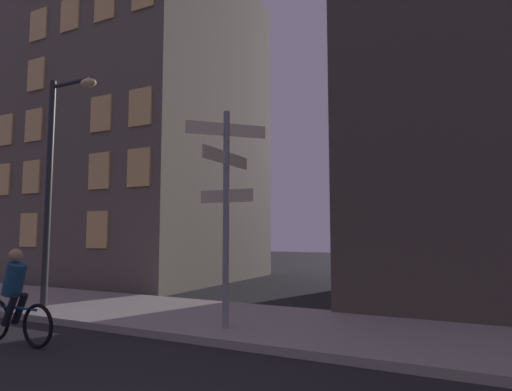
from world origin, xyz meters
TOP-DOWN VIEW (x-y plane):
  - sidewalk_kerb at (0.00, 6.79)m, footprint 40.00×3.42m
  - signpost at (-1.45, 5.85)m, footprint 1.13×1.61m
  - street_lamp at (-6.39, 5.97)m, footprint 1.55×0.28m
  - cyclist at (-4.37, 3.72)m, footprint 1.82×0.32m
  - building_left_block at (-9.80, 12.96)m, footprint 8.41×7.98m

SIDE VIEW (x-z plane):
  - sidewalk_kerb at x=0.00m, z-range 0.00..0.14m
  - cyclist at x=-4.37m, z-range -0.06..1.55m
  - signpost at x=-1.45m, z-range 0.54..4.61m
  - street_lamp at x=-6.39m, z-range 0.67..6.23m
  - building_left_block at x=-9.80m, z-range 0.00..12.56m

